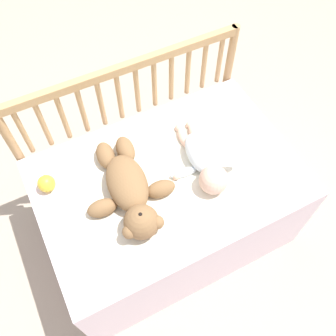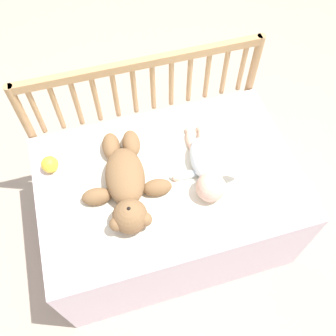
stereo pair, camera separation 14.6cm
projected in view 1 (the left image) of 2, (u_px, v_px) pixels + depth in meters
ground_plane at (168, 226)px, 1.93m from camera, size 12.00×12.00×0.00m
crib_mattress at (169, 205)px, 1.72m from camera, size 1.06×0.71×0.50m
crib_rail at (130, 104)px, 1.64m from camera, size 1.06×0.04×0.79m
blanket at (161, 175)px, 1.51m from camera, size 0.84×0.55×0.01m
teddy_bear at (130, 190)px, 1.42m from camera, size 0.35×0.48×0.13m
baby at (204, 161)px, 1.49m from camera, size 0.29×0.39×0.12m
toy_ball at (46, 183)px, 1.46m from camera, size 0.07×0.07×0.07m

